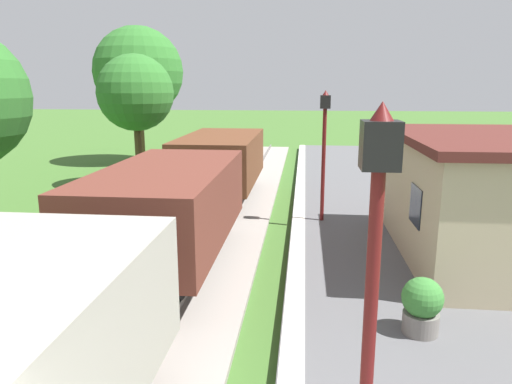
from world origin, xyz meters
TOP-DOWN VIEW (x-y plane):
  - freight_train at (-2.40, 8.55)m, footprint 2.50×19.40m
  - station_hut at (4.40, 9.59)m, footprint 3.50×5.80m
  - bench_down_platform at (3.91, 13.68)m, footprint 0.42×1.50m
  - potted_planter at (2.39, 5.94)m, footprint 0.64×0.64m
  - lamp_post_near at (1.06, 2.48)m, footprint 0.28×0.28m
  - lamp_post_far at (1.06, 12.23)m, footprint 0.28×0.28m
  - tree_field_left at (-6.16, 17.27)m, footprint 3.00×3.00m
  - tree_field_distant at (-8.12, 23.29)m, footprint 4.60×4.60m

SIDE VIEW (x-z plane):
  - bench_down_platform at x=3.91m, z-range 0.27..1.18m
  - potted_planter at x=2.39m, z-range 0.26..1.18m
  - freight_train at x=-2.40m, z-range 0.34..2.46m
  - station_hut at x=4.40m, z-range 0.26..3.04m
  - lamp_post_near at x=1.06m, z-range 0.95..4.65m
  - lamp_post_far at x=1.06m, z-range 0.95..4.65m
  - tree_field_left at x=-6.16m, z-range 1.13..6.43m
  - tree_field_distant at x=-8.12m, z-range 1.23..8.31m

